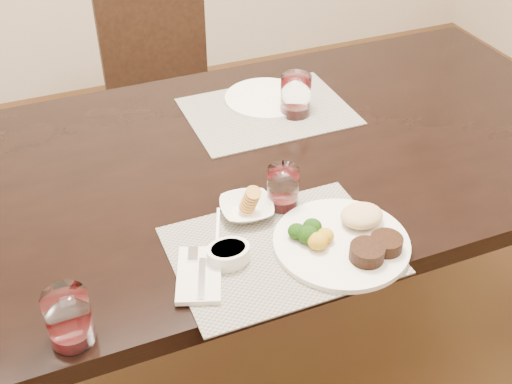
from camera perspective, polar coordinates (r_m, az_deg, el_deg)
name	(u,v)px	position (r m, az deg, el deg)	size (l,w,h in m)	color
ground_plane	(254,343)	(2.18, -0.18, -13.25)	(4.50, 4.50, 0.00)	#482617
dining_table	(254,180)	(1.72, -0.22, 1.06)	(2.00, 1.00, 0.75)	black
chair_far	(164,84)	(2.57, -8.19, 9.45)	(0.42, 0.42, 0.90)	black
placemat_near	(280,250)	(1.38, 2.16, -5.18)	(0.46, 0.34, 0.00)	gray
placemat_far	(268,111)	(1.86, 1.06, 7.18)	(0.46, 0.34, 0.00)	gray
dinner_plate	(348,238)	(1.40, 8.19, -4.11)	(0.30, 0.30, 0.05)	white
napkin_fork	(199,274)	(1.32, -5.08, -7.30)	(0.14, 0.18, 0.02)	silver
steak_knife	(374,239)	(1.42, 10.41, -4.12)	(0.04, 0.23, 0.01)	silver
cracker_bowl	(247,208)	(1.46, -0.83, -1.45)	(0.14, 0.14, 0.05)	white
sauce_ramekin	(228,253)	(1.34, -2.48, -5.47)	(0.09, 0.14, 0.07)	white
wine_glass_near	(283,189)	(1.47, 2.41, 0.23)	(0.07, 0.07, 0.10)	silver
far_plate	(266,98)	(1.92, 0.91, 8.34)	(0.24, 0.24, 0.01)	white
wine_glass_far	(295,97)	(1.83, 3.53, 8.41)	(0.09, 0.09, 0.12)	silver
wine_glass_side	(69,321)	(1.23, -16.26, -10.93)	(0.08, 0.08, 0.11)	silver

